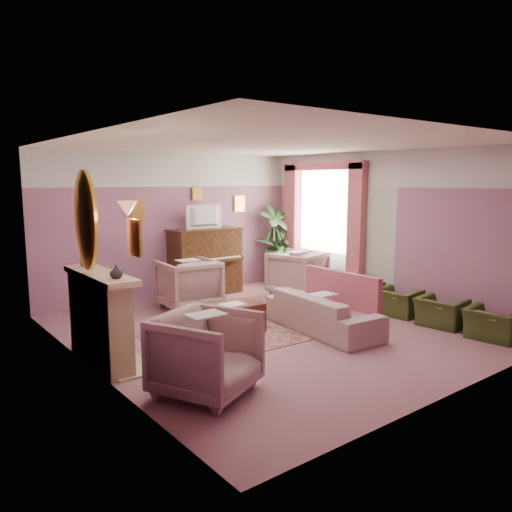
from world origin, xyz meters
TOP-DOWN VIEW (x-y plane):
  - floor at (0.00, 0.00)m, footprint 5.50×6.00m
  - ceiling at (0.00, 0.00)m, footprint 5.50×6.00m
  - wall_back at (0.00, 3.00)m, footprint 5.50×0.02m
  - wall_front at (0.00, -3.00)m, footprint 5.50×0.02m
  - wall_left at (-2.75, 0.00)m, footprint 0.02×6.00m
  - wall_right at (2.75, 0.00)m, footprint 0.02×6.00m
  - picture_rail_band at (0.00, 2.99)m, footprint 5.50×0.01m
  - stripe_panel at (2.73, 1.30)m, footprint 0.01×3.00m
  - fireplace_surround at (-2.59, 0.20)m, footprint 0.30×1.40m
  - fireplace_inset at (-2.49, 0.20)m, footprint 0.18×0.72m
  - fire_ember at (-2.45, 0.20)m, footprint 0.06×0.54m
  - mantel_shelf at (-2.56, 0.20)m, footprint 0.40×1.55m
  - hearth at (-2.39, 0.20)m, footprint 0.55×1.50m
  - mirror_frame at (-2.70, 0.20)m, footprint 0.04×0.72m
  - mirror_glass at (-2.67, 0.20)m, footprint 0.01×0.60m
  - sconce_shade at (-2.62, -0.85)m, footprint 0.20×0.20m
  - piano at (0.50, 2.68)m, footprint 1.40×0.60m
  - piano_keyshelf at (0.50, 2.33)m, footprint 1.30×0.12m
  - piano_keys at (0.50, 2.33)m, footprint 1.20×0.08m
  - piano_top at (0.50, 2.68)m, footprint 1.45×0.65m
  - television at (0.50, 2.63)m, footprint 0.80×0.12m
  - print_back_left at (-0.80, 2.96)m, footprint 0.30×0.03m
  - print_back_right at (1.55, 2.96)m, footprint 0.26×0.03m
  - print_back_mid at (0.50, 2.96)m, footprint 0.22×0.03m
  - print_left_wall at (-2.71, -1.20)m, footprint 0.03×0.28m
  - window_blind at (2.70, 1.55)m, footprint 0.03×1.40m
  - curtain_left at (2.62, 0.63)m, footprint 0.16×0.34m
  - curtain_right at (2.62, 2.47)m, footprint 0.16×0.34m
  - pelmet at (2.62, 1.55)m, footprint 0.16×2.20m
  - mantel_plant at (-2.55, 0.75)m, footprint 0.16×0.16m
  - mantel_vase at (-2.55, -0.30)m, footprint 0.16×0.16m
  - area_rug at (-0.58, 0.16)m, footprint 2.57×1.90m
  - coffee_table at (-0.65, 0.18)m, footprint 1.01×0.53m
  - table_paper at (-0.60, 0.18)m, footprint 0.35×0.28m
  - sofa at (0.57, -0.53)m, footprint 0.66×1.99m
  - sofa_throw at (0.97, -0.53)m, footprint 0.10×1.51m
  - floral_armchair_left at (-0.35, 1.89)m, footprint 0.94×0.94m
  - floral_armchair_right at (1.89, 1.49)m, footprint 0.94×0.94m
  - floral_armchair_front at (-2.03, -1.38)m, footprint 0.94×0.94m
  - olive_chair_a at (2.22, -2.32)m, footprint 0.49×0.70m
  - olive_chair_b at (2.22, -1.50)m, footprint 0.49×0.70m
  - olive_chair_c at (2.22, -0.68)m, footprint 0.49×0.70m
  - olive_chair_d at (2.22, 0.14)m, footprint 0.49×0.70m
  - side_table at (2.33, 2.54)m, footprint 0.52×0.52m
  - side_plant_big at (2.33, 2.54)m, footprint 0.30×0.30m
  - side_plant_small at (2.45, 2.44)m, footprint 0.16×0.16m
  - palm_pot at (2.26, 2.64)m, footprint 0.34×0.34m
  - palm_plant at (2.26, 2.64)m, footprint 0.76×0.76m

SIDE VIEW (x-z plane):
  - floor at x=0.00m, z-range -0.01..0.01m
  - area_rug at x=-0.58m, z-range 0.00..0.01m
  - hearth at x=-2.39m, z-range 0.00..0.02m
  - palm_pot at x=2.26m, z-range 0.00..0.34m
  - fire_ember at x=-2.45m, z-range 0.17..0.27m
  - coffee_table at x=-0.65m, z-range 0.00..0.45m
  - olive_chair_a at x=2.22m, z-range 0.00..0.61m
  - olive_chair_b at x=2.22m, z-range 0.00..0.61m
  - olive_chair_c at x=2.22m, z-range 0.00..0.61m
  - olive_chair_d at x=2.22m, z-range 0.00..0.61m
  - side_table at x=2.33m, z-range 0.00..0.70m
  - fireplace_inset at x=-2.49m, z-range 0.06..0.74m
  - sofa at x=0.57m, z-range 0.00..0.80m
  - table_paper at x=-0.60m, z-range 0.45..0.46m
  - floral_armchair_left at x=-0.35m, z-range 0.00..0.98m
  - floral_armchair_right at x=1.89m, z-range 0.00..0.98m
  - floral_armchair_front at x=-2.03m, z-range 0.00..0.98m
  - fireplace_surround at x=-2.59m, z-range 0.00..1.10m
  - sofa_throw at x=0.97m, z-range 0.32..0.88m
  - piano at x=0.50m, z-range 0.00..1.30m
  - piano_keyshelf at x=0.50m, z-range 0.69..0.75m
  - piano_keys at x=0.50m, z-range 0.75..0.77m
  - side_plant_small at x=2.45m, z-range 0.70..0.98m
  - side_plant_big at x=2.33m, z-range 0.70..1.04m
  - palm_plant at x=2.26m, z-range 0.34..1.78m
  - stripe_panel at x=2.73m, z-range 0.00..2.15m
  - mantel_shelf at x=-2.56m, z-range 1.09..1.16m
  - mantel_vase at x=-2.55m, z-range 1.15..1.31m
  - mantel_plant at x=-2.55m, z-range 1.15..1.43m
  - curtain_left at x=2.62m, z-range 0.00..2.60m
  - curtain_right at x=2.62m, z-range 0.00..2.60m
  - piano_top at x=0.50m, z-range 1.29..1.33m
  - wall_back at x=0.00m, z-range 0.00..2.80m
  - wall_front at x=0.00m, z-range 0.00..2.80m
  - wall_left at x=-2.75m, z-range 0.00..2.80m
  - wall_right at x=2.75m, z-range 0.00..2.80m
  - television at x=0.50m, z-range 1.36..1.84m
  - window_blind at x=2.70m, z-range 0.80..2.60m
  - print_back_left at x=-0.80m, z-range 1.53..1.91m
  - print_left_wall at x=-2.71m, z-range 1.54..1.90m
  - print_back_right at x=1.55m, z-range 1.61..1.95m
  - mirror_frame at x=-2.70m, z-range 1.20..2.40m
  - mirror_glass at x=-2.67m, z-range 1.27..2.33m
  - sconce_shade at x=-2.62m, z-range 1.90..2.06m
  - print_back_mid at x=0.50m, z-range 1.87..2.13m
  - picture_rail_band at x=0.00m, z-range 2.15..2.80m
  - pelmet at x=2.62m, z-range 2.48..2.64m
  - ceiling at x=0.00m, z-range 2.79..2.80m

